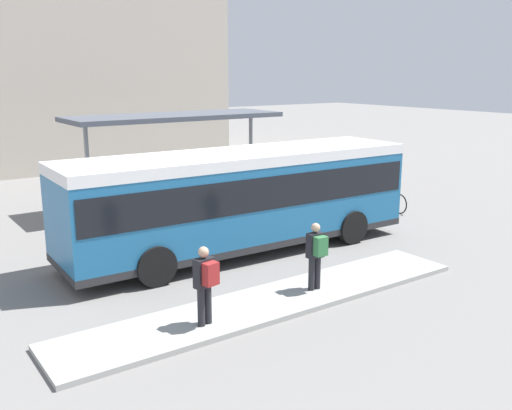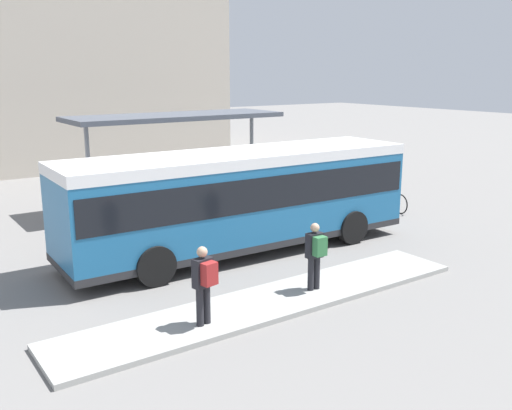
% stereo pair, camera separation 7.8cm
% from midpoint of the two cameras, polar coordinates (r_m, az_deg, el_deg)
% --- Properties ---
extents(ground_plane, '(120.00, 120.00, 0.00)m').
position_cam_midpoint_polar(ground_plane, '(17.13, -1.33, -4.62)').
color(ground_plane, slate).
extents(curb_island, '(10.44, 1.80, 0.12)m').
position_cam_midpoint_polar(curb_island, '(13.36, 1.85, -9.63)').
color(curb_island, '#9E9E99').
rests_on(curb_island, ground_plane).
extents(city_bus, '(10.71, 2.98, 2.99)m').
position_cam_midpoint_polar(city_bus, '(16.68, -1.34, 1.14)').
color(city_bus, '#1E6093').
rests_on(city_bus, ground_plane).
extents(pedestrian_waiting, '(0.45, 0.48, 1.69)m').
position_cam_midpoint_polar(pedestrian_waiting, '(11.75, -5.01, -7.56)').
color(pedestrian_waiting, '#232328').
rests_on(pedestrian_waiting, curb_island).
extents(pedestrian_companion, '(0.41, 0.43, 1.65)m').
position_cam_midpoint_polar(pedestrian_companion, '(13.63, 6.13, -4.72)').
color(pedestrian_companion, '#232328').
rests_on(pedestrian_companion, curb_island).
extents(bicycle_yellow, '(0.48, 1.80, 0.78)m').
position_cam_midpoint_polar(bicycle_yellow, '(22.52, 13.43, 0.39)').
color(bicycle_yellow, black).
rests_on(bicycle_yellow, ground_plane).
extents(bicycle_black, '(0.48, 1.65, 0.71)m').
position_cam_midpoint_polar(bicycle_black, '(23.03, 11.63, 0.68)').
color(bicycle_black, black).
rests_on(bicycle_black, ground_plane).
extents(bicycle_red, '(0.48, 1.76, 0.76)m').
position_cam_midpoint_polar(bicycle_red, '(23.72, 10.36, 1.16)').
color(bicycle_red, black).
rests_on(bicycle_red, ground_plane).
extents(station_shelter, '(8.39, 2.81, 3.63)m').
position_cam_midpoint_polar(station_shelter, '(22.61, -7.91, 8.58)').
color(station_shelter, '#4C515B').
rests_on(station_shelter, ground_plane).
extents(potted_planter_near_shelter, '(0.83, 0.83, 1.19)m').
position_cam_midpoint_polar(potted_planter_near_shelter, '(22.41, 1.55, 1.28)').
color(potted_planter_near_shelter, slate).
rests_on(potted_planter_near_shelter, ground_plane).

